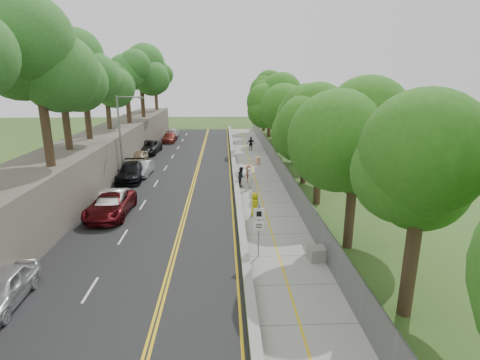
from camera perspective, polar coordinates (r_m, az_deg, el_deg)
The scene contains 26 objects.
ground at distance 24.00m, azimuth -0.37°, elevation -8.44°, with size 140.00×140.00×0.00m, color #33511E.
road at distance 38.44m, azimuth -9.28°, elevation 0.74°, with size 11.20×66.00×0.04m, color black.
sidewalk at distance 38.31m, azimuth 2.61°, elevation 0.89°, with size 4.20×66.00×0.05m, color gray.
jersey_barrier at distance 38.11m, azimuth -0.83°, elevation 1.26°, with size 0.42×66.00×0.60m, color #75D128.
rock_embankment at distance 39.79m, azimuth -21.09°, elevation 3.33°, with size 5.00×66.00×4.00m, color #595147.
chainlink_fence at distance 38.31m, azimuth 5.76°, elevation 2.33°, with size 0.04×66.00×2.00m, color slate.
trees_embankment at distance 38.85m, azimuth -21.63°, elevation 15.67°, with size 6.40×66.00×13.00m, color #35782A, non-canonical shape.
trees_fenceside at distance 37.80m, azimuth 9.61°, elevation 11.23°, with size 7.00×66.00×14.00m, color #31741C, non-canonical shape.
streetlight at distance 37.52m, azimuth -17.52°, elevation 7.07°, with size 2.52×0.22×8.00m.
signpost at distance 20.53m, azimuth 2.89°, elevation -6.82°, with size 0.62×0.09×3.10m.
construction_barrel at distance 42.29m, azimuth 2.73°, elevation 2.94°, with size 0.52×0.52×0.85m, color #E1430F.
concrete_block at distance 21.25m, azimuth 11.88°, elevation -10.90°, with size 1.12×0.84×0.74m, color slate.
car_0 at distance 19.97m, azimuth -32.56°, elevation -13.84°, with size 1.79×4.44×1.51m, color silver.
car_1 at distance 28.85m, azimuth -18.90°, elevation -3.28°, with size 1.71×4.91×1.62m, color white.
car_2 at distance 28.43m, azimuth -19.15°, elevation -3.59°, with size 2.67×5.78×1.61m, color #5B0E14.
car_3 at distance 37.41m, azimuth -16.28°, elevation 1.22°, with size 2.29×5.64×1.64m, color black.
car_4 at distance 44.44m, azimuth -15.20°, elevation 3.39°, with size 1.67×4.15×1.41m, color tan.
car_5 at distance 39.03m, azimuth -14.55°, elevation 1.76°, with size 1.48×4.23×1.39m, color #B1B4B9.
car_6 at distance 49.71m, azimuth -13.87°, elevation 4.87°, with size 2.68×5.82×1.62m, color black.
car_7 at distance 57.80m, azimuth -10.70°, elevation 6.40°, with size 1.91×4.70×1.36m, color maroon.
car_8 at distance 61.44m, azimuth -10.21°, elevation 7.04°, with size 1.78×4.43×1.51m, color silver.
painter_0 at distance 26.68m, azimuth 2.27°, elevation -3.74°, with size 0.87×0.56×1.77m, color #BDB70C.
painter_1 at distance 33.11m, azimuth 1.50°, elevation 0.27°, with size 0.70×0.46×1.91m, color silver.
painter_2 at distance 33.83m, azimuth 0.22°, elevation 0.53°, with size 0.88×0.69×1.81m, color black.
painter_3 at distance 35.13m, azimuth 1.27°, elevation 0.92°, with size 1.03×0.59×1.59m, color brown.
person_far at distance 49.95m, azimuth 1.69°, elevation 5.54°, with size 1.10×0.46×1.88m, color black.
Camera 1 is at (-0.80, -21.88, 9.83)m, focal length 28.00 mm.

